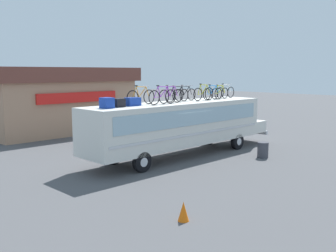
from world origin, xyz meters
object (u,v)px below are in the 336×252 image
luggage_bag_1 (107,103)px  rooftop_bicycle_4 (177,95)px  rooftop_bicycle_3 (171,96)px  luggage_bag_3 (133,102)px  rooftop_bicycle_8 (220,93)px  bus (181,124)px  luggage_bag_2 (118,103)px  traffic_cone (183,211)px  rooftop_bicycle_2 (162,96)px  trash_bin (263,150)px  rooftop_bicycle_1 (141,97)px  rooftop_bicycle_6 (203,93)px  rooftop_bicycle_7 (213,93)px  rooftop_bicycle_5 (185,94)px  rooftop_bicycle_9 (225,92)px

luggage_bag_1 → rooftop_bicycle_4: 4.84m
rooftop_bicycle_3 → luggage_bag_3: bearing=175.7°
luggage_bag_3 → rooftop_bicycle_4: (3.23, 0.22, 0.18)m
rooftop_bicycle_8 → bus: bearing=-178.4°
luggage_bag_2 → traffic_cone: (-2.46, -6.37, -2.79)m
rooftop_bicycle_2 → trash_bin: rooftop_bicycle_2 is taller
rooftop_bicycle_1 → rooftop_bicycle_6: same height
luggage_bag_2 → rooftop_bicycle_6: 5.80m
luggage_bag_2 → traffic_cone: size_ratio=0.89×
bus → trash_bin: 4.51m
rooftop_bicycle_7 → rooftop_bicycle_4: bearing=172.3°
luggage_bag_1 → rooftop_bicycle_5: 5.63m
luggage_bag_1 → rooftop_bicycle_7: rooftop_bicycle_7 is taller
rooftop_bicycle_2 → rooftop_bicycle_7: bearing=3.9°
rooftop_bicycle_7 → traffic_cone: 11.46m
luggage_bag_3 → rooftop_bicycle_3: (2.34, -0.18, 0.19)m
luggage_bag_2 → rooftop_bicycle_2: (2.40, -0.41, 0.20)m
bus → luggage_bag_1: 5.07m
rooftop_bicycle_1 → rooftop_bicycle_6: bearing=-5.0°
rooftop_bicycle_1 → rooftop_bicycle_8: (5.99, -0.16, -0.04)m
luggage_bag_3 → rooftop_bicycle_7: rooftop_bicycle_7 is taller
rooftop_bicycle_7 → rooftop_bicycle_2: bearing=-176.1°
luggage_bag_2 → rooftop_bicycle_5: 4.90m
rooftop_bicycle_4 → traffic_cone: bearing=-134.8°
luggage_bag_1 → rooftop_bicycle_3: (3.94, -0.01, 0.15)m
rooftop_bicycle_1 → rooftop_bicycle_9: (6.75, -0.01, -0.02)m
rooftop_bicycle_1 → rooftop_bicycle_5: rooftop_bicycle_1 is taller
luggage_bag_1 → rooftop_bicycle_2: 3.14m
rooftop_bicycle_7 → rooftop_bicycle_6: bearing=-176.5°
luggage_bag_1 → traffic_cone: size_ratio=0.86×
bus → rooftop_bicycle_7: size_ratio=7.45×
rooftop_bicycle_2 → rooftop_bicycle_4: (1.70, 0.63, -0.02)m
rooftop_bicycle_1 → rooftop_bicycle_3: size_ratio=1.06×
rooftop_bicycle_1 → rooftop_bicycle_9: rooftop_bicycle_1 is taller
luggage_bag_3 → traffic_cone: luggage_bag_3 is taller
rooftop_bicycle_4 → traffic_cone: (-6.56, -6.60, -2.97)m
rooftop_bicycle_2 → rooftop_bicycle_4: 1.81m
rooftop_bicycle_4 → rooftop_bicycle_8: size_ratio=1.08×
bus → rooftop_bicycle_4: (-0.05, 0.28, 1.52)m
rooftop_bicycle_1 → rooftop_bicycle_6: 4.26m
rooftop_bicycle_9 → trash_bin: size_ratio=2.12×
bus → rooftop_bicycle_2: rooftop_bicycle_2 is taller
rooftop_bicycle_5 → traffic_cone: bearing=-137.5°
rooftop_bicycle_4 → rooftop_bicycle_6: 1.74m
rooftop_bicycle_5 → rooftop_bicycle_7: size_ratio=0.98×
rooftop_bicycle_4 → trash_bin: 5.38m
rooftop_bicycle_8 → trash_bin: bearing=-100.3°
rooftop_bicycle_3 → rooftop_bicycle_9: 5.09m
rooftop_bicycle_5 → rooftop_bicycle_9: 3.41m
rooftop_bicycle_5 → rooftop_bicycle_6: rooftop_bicycle_6 is taller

